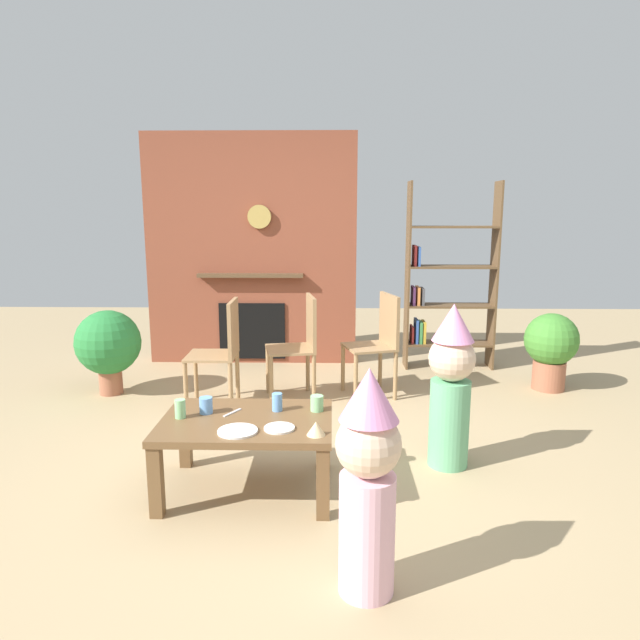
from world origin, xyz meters
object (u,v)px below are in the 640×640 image
birthday_cake_slice (316,428)px  dining_chair_right (379,338)px  child_in_pink (451,382)px  coffee_table (247,430)px  paper_cup_near_right (317,403)px  bookshelf (444,286)px  dining_chair_left (223,347)px  paper_plate_rear (279,428)px  potted_plant_tall (551,346)px  dining_chair_middle (301,341)px  potted_plant_short (108,344)px  paper_plate_front (238,431)px  paper_cup_center (206,405)px  paper_cup_near_left (180,409)px  paper_cup_far_left (277,402)px  child_with_cone_hat (368,477)px

birthday_cake_slice → dining_chair_right: bearing=76.2°
child_in_pink → dining_chair_right: child_in_pink is taller
coffee_table → paper_cup_near_right: bearing=18.8°
bookshelf → dining_chair_left: bearing=-147.8°
paper_plate_rear → potted_plant_tall: (2.27, 2.12, -0.04)m
dining_chair_middle → potted_plant_short: bearing=-13.4°
paper_plate_front → paper_cup_center: bearing=129.1°
birthday_cake_slice → child_in_pink: bearing=35.5°
paper_cup_near_left → potted_plant_tall: bearing=34.5°
potted_plant_short → paper_plate_front: bearing=-53.1°
birthday_cake_slice → dining_chair_right: dining_chair_right is taller
coffee_table → birthday_cake_slice: (0.41, -0.24, 0.11)m
dining_chair_right → paper_plate_front: bearing=48.7°
paper_cup_near_right → dining_chair_left: bearing=122.1°
paper_cup_near_left → dining_chair_right: 2.19m
dining_chair_middle → child_in_pink: bearing=117.0°
paper_cup_far_left → coffee_table: bearing=-141.3°
paper_cup_near_right → paper_cup_far_left: bearing=-178.8°
potted_plant_tall → dining_chair_right: bearing=-173.3°
paper_cup_near_right → child_in_pink: (0.84, 0.22, 0.07)m
paper_cup_near_left → potted_plant_short: bearing=122.3°
child_with_cone_hat → child_in_pink: bearing=-61.3°
birthday_cake_slice → potted_plant_tall: bearing=46.7°
paper_cup_center → potted_plant_tall: potted_plant_tall is taller
paper_plate_front → birthday_cake_slice: 0.43m
paper_cup_near_right → potted_plant_tall: size_ratio=0.13×
paper_plate_front → child_with_cone_hat: size_ratio=0.22×
dining_chair_left → paper_cup_far_left: bearing=113.1°
dining_chair_right → potted_plant_tall: dining_chair_right is taller
paper_cup_near_left → paper_cup_far_left: size_ratio=1.02×
coffee_table → paper_cup_near_left: bearing=179.7°
paper_cup_far_left → bookshelf: bearing=60.3°
dining_chair_right → paper_plate_rear: bearing=53.7°
paper_cup_far_left → potted_plant_tall: potted_plant_tall is taller
paper_cup_near_right → potted_plant_short: 2.49m
paper_plate_rear → paper_cup_center: bearing=152.1°
paper_cup_near_right → bookshelf: bearing=64.4°
coffee_table → paper_plate_rear: (0.20, -0.16, 0.08)m
bookshelf → paper_cup_center: size_ratio=19.69×
birthday_cake_slice → paper_cup_near_right: bearing=90.7°
child_in_pink → dining_chair_left: (-1.65, 1.07, -0.05)m
paper_cup_near_right → paper_plate_rear: size_ratio=0.55×
bookshelf → dining_chair_right: bookshelf is taller
bookshelf → potted_plant_tall: bookshelf is taller
bookshelf → paper_cup_near_left: (-2.02, -2.71, -0.36)m
paper_cup_center → dining_chair_left: 1.36m
coffee_table → paper_plate_front: bearing=-95.1°
paper_cup_near_right → paper_plate_front: bearing=-140.8°
paper_cup_near_right → child_in_pink: size_ratio=0.09×
dining_chair_left → dining_chair_middle: bearing=-159.3°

